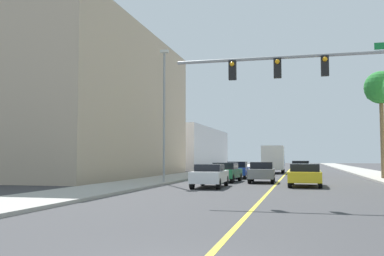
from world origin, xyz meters
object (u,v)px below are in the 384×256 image
at_px(palm_far, 381,89).
at_px(car_black, 301,168).
at_px(car_green, 226,172).
at_px(delivery_truck, 273,159).
at_px(car_gray, 262,172).
at_px(traffic_signal_mast, 347,81).
at_px(street_lamp, 164,109).
at_px(car_white, 210,175).
at_px(car_blue, 238,170).
at_px(car_yellow, 305,174).

xyz_separation_m(palm_far, car_black, (-6.39, 5.55, -6.54)).
relative_size(car_green, delivery_truck, 0.59).
bearing_deg(car_gray, delivery_truck, 89.04).
bearing_deg(delivery_truck, traffic_signal_mast, -82.35).
height_order(street_lamp, palm_far, street_lamp).
distance_m(traffic_signal_mast, delivery_truck, 33.36).
distance_m(traffic_signal_mast, car_white, 11.09).
relative_size(traffic_signal_mast, car_blue, 2.39).
height_order(car_white, car_black, car_black).
bearing_deg(car_white, car_blue, 87.89).
distance_m(car_white, delivery_truck, 25.64).
distance_m(palm_far, car_gray, 12.66).
bearing_deg(street_lamp, car_green, 42.81).
distance_m(street_lamp, car_white, 6.40).
distance_m(car_green, car_white, 6.13).
relative_size(traffic_signal_mast, delivery_truck, 1.55).
distance_m(car_green, car_yellow, 6.80).
relative_size(car_yellow, delivery_truck, 0.64).
relative_size(car_white, car_blue, 0.97).
bearing_deg(traffic_signal_mast, car_white, 134.71).
xyz_separation_m(car_white, delivery_truck, (2.25, 25.53, 0.91)).
relative_size(palm_far, car_gray, 2.15).
xyz_separation_m(car_green, car_blue, (0.06, 5.84, 0.01)).
bearing_deg(car_black, car_green, -113.63).
distance_m(street_lamp, car_blue, 10.93).
bearing_deg(street_lamp, delivery_truck, 75.21).
bearing_deg(car_white, car_green, 88.52).
xyz_separation_m(car_yellow, car_blue, (-5.60, 9.61, -0.00)).
distance_m(traffic_signal_mast, car_yellow, 10.65).
relative_size(street_lamp, car_black, 1.97).
xyz_separation_m(car_green, delivery_truck, (2.33, 19.40, 0.92)).
xyz_separation_m(street_lamp, car_green, (3.70, 3.43, -4.42)).
bearing_deg(car_white, street_lamp, 142.31).
height_order(traffic_signal_mast, car_yellow, traffic_signal_mast).
xyz_separation_m(street_lamp, delivery_truck, (6.03, 22.83, -3.50)).
bearing_deg(traffic_signal_mast, car_black, 94.41).
xyz_separation_m(car_gray, car_black, (2.74, 11.38, 0.01)).
height_order(car_gray, delivery_truck, delivery_truck).
distance_m(palm_far, car_black, 10.69).
height_order(palm_far, car_yellow, palm_far).
bearing_deg(car_green, car_white, -87.08).
height_order(street_lamp, car_white, street_lamp).
distance_m(traffic_signal_mast, car_black, 25.01).
relative_size(car_green, car_black, 0.91).
relative_size(car_gray, car_blue, 0.86).
bearing_deg(traffic_signal_mast, delivery_truck, 98.62).
bearing_deg(delivery_truck, car_green, -97.80).
height_order(palm_far, car_blue, palm_far).
distance_m(car_white, car_black, 18.09).
xyz_separation_m(palm_far, car_yellow, (-6.13, -9.39, -6.57)).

